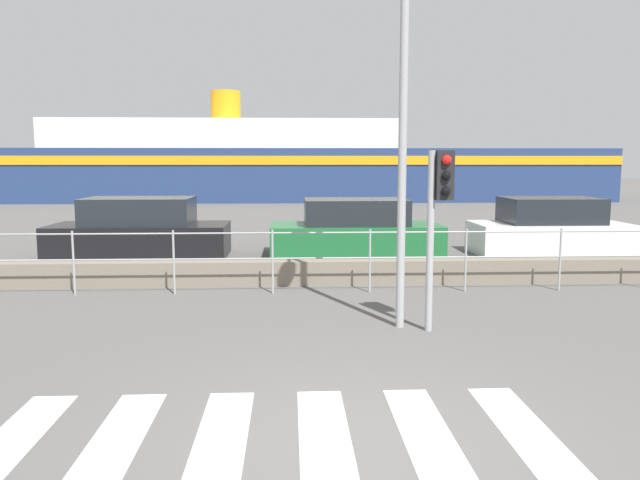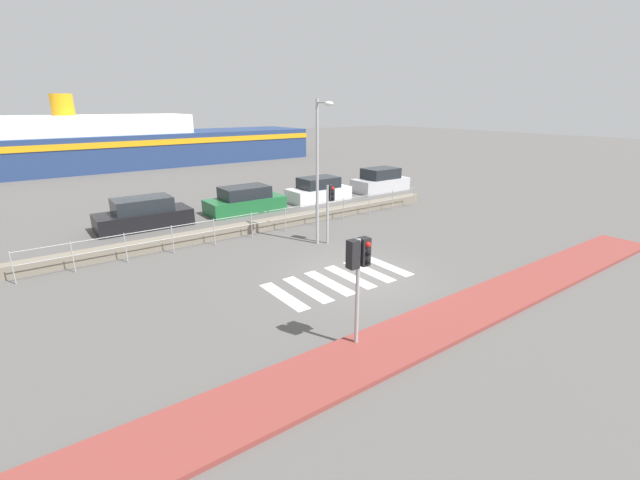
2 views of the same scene
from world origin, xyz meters
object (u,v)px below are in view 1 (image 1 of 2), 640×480
at_px(ferry_boat, 284,166).
at_px(parked_car_white, 549,230).
at_px(streetlamp, 406,63).
at_px(parked_car_black, 140,231).
at_px(parked_car_green, 355,231).
at_px(traffic_light_far, 439,199).

height_order(ferry_boat, parked_car_white, ferry_boat).
height_order(streetlamp, parked_car_black, streetlamp).
distance_m(streetlamp, parked_car_white, 9.38).
distance_m(streetlamp, parked_car_green, 7.84).
relative_size(streetlamp, ferry_boat, 0.16).
bearing_deg(parked_car_white, streetlamp, -125.60).
bearing_deg(traffic_light_far, ferry_boat, 94.50).
bearing_deg(streetlamp, parked_car_green, 89.32).
height_order(traffic_light_far, streetlamp, streetlamp).
distance_m(traffic_light_far, streetlamp, 1.90).
distance_m(ferry_boat, parked_car_green, 23.38).
xyz_separation_m(traffic_light_far, parked_car_black, (-5.85, 7.26, -1.24)).
distance_m(streetlamp, parked_car_black, 9.50).
bearing_deg(streetlamp, traffic_light_far, -6.89).
bearing_deg(parked_car_white, parked_car_black, 180.00).
height_order(streetlamp, parked_car_green, streetlamp).
height_order(streetlamp, parked_car_white, streetlamp).
height_order(traffic_light_far, ferry_boat, ferry_boat).
bearing_deg(traffic_light_far, parked_car_black, 128.84).
bearing_deg(parked_car_green, ferry_boat, 94.93).
relative_size(ferry_boat, parked_car_green, 8.59).
bearing_deg(parked_car_black, parked_car_green, -0.00).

